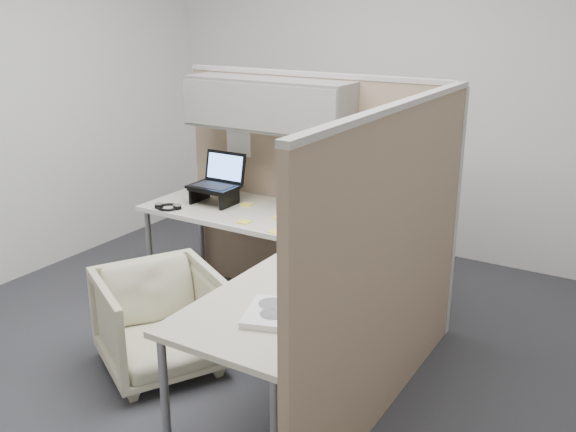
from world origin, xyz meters
The scene contains 20 objects.
ground centered at (0.00, 0.00, 0.00)m, with size 4.50×4.50×0.00m, color #2E2E32.
partition_back centered at (-0.22, 0.83, 1.10)m, with size 2.00×0.36×1.63m.
partition_right centered at (0.90, -0.07, 0.82)m, with size 0.07×2.03×1.63m.
desk centered at (0.12, 0.13, 0.69)m, with size 2.00×1.98×0.73m.
office_chair centered at (-0.38, -0.39, 0.34)m, with size 0.65×0.61×0.67m, color beige.
monitor_left centered at (0.09, 0.68, 1.00)m, with size 0.43×0.20×0.47m.
monitor_right centered at (0.65, 0.53, 1.00)m, with size 0.36×0.31×0.47m.
laptop_station centered at (-0.67, 0.56, 0.86)m, with size 0.33×0.28×0.34m.
keyboard centered at (0.26, 0.40, 0.74)m, with size 0.48×0.16×0.02m, color black.
mouse centered at (0.58, 0.33, 0.74)m, with size 0.08×0.05×0.03m, color black.
travel_mug centered at (0.40, 0.63, 0.83)m, with size 0.09×0.09×0.19m.
soda_can_green centered at (0.67, 0.33, 0.79)m, with size 0.07×0.07×0.12m, color #B21E1E.
soda_can_silver centered at (0.54, 0.53, 0.79)m, with size 0.07×0.07×0.12m, color black.
sticky_note_a centered at (-0.26, 0.30, 0.73)m, with size 0.08×0.08×0.01m, color yellow.
sticky_note_c centered at (-0.46, 0.62, 0.73)m, with size 0.08×0.08×0.01m, color yellow.
sticky_note_d centered at (-0.12, 0.49, 0.73)m, with size 0.08×0.08×0.01m, color yellow.
sticky_note_b centered at (0.02, 0.25, 0.73)m, with size 0.08×0.08×0.01m, color yellow.
headphones centered at (-0.87, 0.27, 0.74)m, with size 0.19×0.19×0.03m.
paper_stack centered at (0.60, -0.69, 0.75)m, with size 0.31×0.35×0.03m.
desk_clock centered at (0.57, -0.23, 0.77)m, with size 0.07×0.09×0.09m.
Camera 1 is at (1.99, -2.86, 2.05)m, focal length 40.00 mm.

